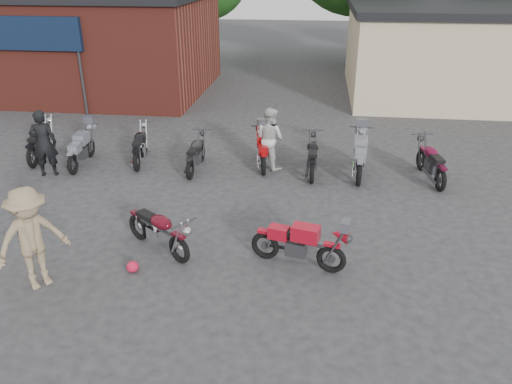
# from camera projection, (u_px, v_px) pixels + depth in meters

# --- Properties ---
(ground) EXTENTS (90.00, 90.00, 0.00)m
(ground) POSITION_uv_depth(u_px,v_px,m) (199.00, 269.00, 9.64)
(ground) COLOR #2C2C2E
(brick_building) EXTENTS (12.00, 8.00, 4.00)m
(brick_building) POSITION_uv_depth(u_px,v_px,m) (71.00, 44.00, 22.41)
(brick_building) COLOR maroon
(brick_building) RESTS_ON ground
(stucco_building) EXTENTS (10.00, 8.00, 3.50)m
(stucco_building) POSITION_uv_depth(u_px,v_px,m) (469.00, 54.00, 21.46)
(stucco_building) COLOR #C2B58A
(stucco_building) RESTS_ON ground
(vintage_motorcycle) EXTENTS (1.86, 1.56, 1.07)m
(vintage_motorcycle) POSITION_uv_depth(u_px,v_px,m) (158.00, 228.00, 10.01)
(vintage_motorcycle) COLOR #550A17
(vintage_motorcycle) RESTS_ON ground
(sportbike) EXTENTS (1.93, 1.05, 1.07)m
(sportbike) POSITION_uv_depth(u_px,v_px,m) (300.00, 242.00, 9.52)
(sportbike) COLOR #B70F22
(sportbike) RESTS_ON ground
(helmet) EXTENTS (0.25, 0.25, 0.22)m
(helmet) POSITION_uv_depth(u_px,v_px,m) (133.00, 267.00, 9.51)
(helmet) COLOR red
(helmet) RESTS_ON ground
(person_dark) EXTENTS (0.78, 0.63, 1.85)m
(person_dark) POSITION_uv_depth(u_px,v_px,m) (44.00, 143.00, 13.49)
(person_dark) COLOR black
(person_dark) RESTS_ON ground
(person_light) EXTENTS (1.08, 1.04, 1.76)m
(person_light) POSITION_uv_depth(u_px,v_px,m) (270.00, 138.00, 14.01)
(person_light) COLOR beige
(person_light) RESTS_ON ground
(person_tan) EXTENTS (1.37, 1.42, 1.94)m
(person_tan) POSITION_uv_depth(u_px,v_px,m) (32.00, 239.00, 8.76)
(person_tan) COLOR #8F7858
(person_tan) RESTS_ON ground
(row_bike_0) EXTENTS (0.99, 2.11, 1.18)m
(row_bike_0) POSITION_uv_depth(u_px,v_px,m) (40.00, 140.00, 14.80)
(row_bike_0) COLOR black
(row_bike_0) RESTS_ON ground
(row_bike_1) EXTENTS (0.78, 1.94, 1.10)m
(row_bike_1) POSITION_uv_depth(u_px,v_px,m) (81.00, 147.00, 14.34)
(row_bike_1) COLOR gray
(row_bike_1) RESTS_ON ground
(row_bike_2) EXTENTS (0.94, 1.98, 1.10)m
(row_bike_2) POSITION_uv_depth(u_px,v_px,m) (140.00, 144.00, 14.54)
(row_bike_2) COLOR black
(row_bike_2) RESTS_ON ground
(row_bike_3) EXTENTS (0.62, 1.83, 1.06)m
(row_bike_3) POSITION_uv_depth(u_px,v_px,m) (196.00, 152.00, 13.99)
(row_bike_3) COLOR black
(row_bike_3) RESTS_ON ground
(row_bike_4) EXTENTS (0.89, 1.91, 1.07)m
(row_bike_4) POSITION_uv_depth(u_px,v_px,m) (262.00, 148.00, 14.28)
(row_bike_4) COLOR #A50D10
(row_bike_4) RESTS_ON ground
(row_bike_5) EXTENTS (0.66, 1.91, 1.10)m
(row_bike_5) POSITION_uv_depth(u_px,v_px,m) (313.00, 154.00, 13.77)
(row_bike_5) COLOR black
(row_bike_5) RESTS_ON ground
(row_bike_6) EXTENTS (0.83, 2.13, 1.21)m
(row_bike_6) POSITION_uv_depth(u_px,v_px,m) (360.00, 154.00, 13.66)
(row_bike_6) COLOR gray
(row_bike_6) RESTS_ON ground
(row_bike_7) EXTENTS (0.96, 2.04, 1.13)m
(row_bike_7) POSITION_uv_depth(u_px,v_px,m) (431.00, 160.00, 13.34)
(row_bike_7) COLOR #590B28
(row_bike_7) RESTS_ON ground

